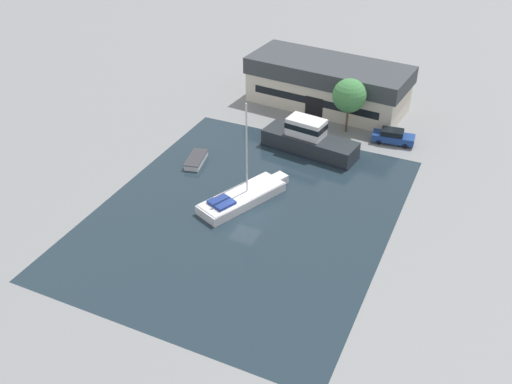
% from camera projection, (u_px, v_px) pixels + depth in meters
% --- Properties ---
extents(ground_plane, '(440.00, 440.00, 0.00)m').
position_uv_depth(ground_plane, '(245.00, 214.00, 54.02)').
color(ground_plane, gray).
extents(water_canal, '(26.75, 32.98, 0.01)m').
position_uv_depth(water_canal, '(245.00, 214.00, 54.02)').
color(water_canal, '#1E2D38').
rests_on(water_canal, ground).
extents(warehouse_building, '(20.85, 9.93, 5.86)m').
position_uv_depth(warehouse_building, '(328.00, 84.00, 72.32)').
color(warehouse_building, beige).
rests_on(warehouse_building, ground).
extents(quay_tree_near_building, '(3.93, 3.93, 6.60)m').
position_uv_depth(quay_tree_near_building, '(349.00, 96.00, 65.34)').
color(quay_tree_near_building, brown).
rests_on(quay_tree_near_building, ground).
extents(parked_car, '(4.91, 2.35, 1.66)m').
position_uv_depth(parked_car, '(393.00, 136.00, 65.12)').
color(parked_car, navy).
rests_on(parked_car, ground).
extents(sailboat_moored, '(6.29, 10.35, 10.31)m').
position_uv_depth(sailboat_moored, '(243.00, 197.00, 55.44)').
color(sailboat_moored, silver).
rests_on(sailboat_moored, water_canal).
extents(motor_cruiser, '(11.18, 4.76, 3.84)m').
position_uv_depth(motor_cruiser, '(309.00, 140.00, 63.26)').
color(motor_cruiser, '#23282D').
rests_on(motor_cruiser, water_canal).
extents(small_dinghy, '(2.45, 4.16, 0.69)m').
position_uv_depth(small_dinghy, '(196.00, 160.00, 61.72)').
color(small_dinghy, silver).
rests_on(small_dinghy, water_canal).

